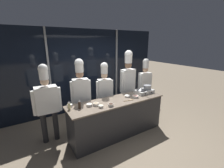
# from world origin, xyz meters

# --- Properties ---
(ground_plane) EXTENTS (24.00, 24.00, 0.00)m
(ground_plane) POSITION_xyz_m (0.00, 0.00, 0.00)
(ground_plane) COLOR #7F705B
(window_wall_back) EXTENTS (5.59, 0.09, 2.70)m
(window_wall_back) POSITION_xyz_m (0.00, 1.89, 1.35)
(window_wall_back) COLOR black
(window_wall_back) RESTS_ON ground_plane
(demo_counter) EXTENTS (2.46, 0.68, 0.92)m
(demo_counter) POSITION_xyz_m (0.00, 0.00, 0.46)
(demo_counter) COLOR #2D2D30
(demo_counter) RESTS_ON ground_plane
(portable_stove) EXTENTS (0.49, 0.35, 0.10)m
(portable_stove) POSITION_xyz_m (0.93, 0.05, 0.97)
(portable_stove) COLOR silver
(portable_stove) RESTS_ON demo_counter
(frying_pan) EXTENTS (0.26, 0.45, 0.05)m
(frying_pan) POSITION_xyz_m (0.81, 0.05, 1.05)
(frying_pan) COLOR #232326
(frying_pan) RESTS_ON portable_stove
(stock_pot) EXTENTS (0.23, 0.21, 0.11)m
(stock_pot) POSITION_xyz_m (1.04, 0.05, 1.08)
(stock_pot) COLOR #93969B
(stock_pot) RESTS_ON portable_stove
(squeeze_bottle_soy) EXTENTS (0.06, 0.06, 0.20)m
(squeeze_bottle_soy) POSITION_xyz_m (-0.95, 0.04, 1.02)
(squeeze_bottle_soy) COLOR #332319
(squeeze_bottle_soy) RESTS_ON demo_counter
(squeeze_bottle_oil) EXTENTS (0.06, 0.06, 0.19)m
(squeeze_bottle_oil) POSITION_xyz_m (-1.15, 0.10, 1.01)
(squeeze_bottle_oil) COLOR beige
(squeeze_bottle_oil) RESTS_ON demo_counter
(prep_bowl_onion) EXTENTS (0.13, 0.13, 0.05)m
(prep_bowl_onion) POSITION_xyz_m (-0.72, 0.04, 0.95)
(prep_bowl_onion) COLOR silver
(prep_bowl_onion) RESTS_ON demo_counter
(prep_bowl_noodles) EXTENTS (0.11, 0.11, 0.05)m
(prep_bowl_noodles) POSITION_xyz_m (-0.54, -0.16, 0.95)
(prep_bowl_noodles) COLOR silver
(prep_bowl_noodles) RESTS_ON demo_counter
(prep_bowl_rice) EXTENTS (0.15, 0.15, 0.04)m
(prep_bowl_rice) POSITION_xyz_m (0.35, 0.05, 0.95)
(prep_bowl_rice) COLOR silver
(prep_bowl_rice) RESTS_ON demo_counter
(prep_bowl_mushrooms) EXTENTS (0.14, 0.14, 0.06)m
(prep_bowl_mushrooms) POSITION_xyz_m (-0.58, -0.00, 0.96)
(prep_bowl_mushrooms) COLOR silver
(prep_bowl_mushrooms) RESTS_ON demo_counter
(prep_bowl_bean_sprouts) EXTENTS (0.12, 0.12, 0.05)m
(prep_bowl_bean_sprouts) POSITION_xyz_m (-1.09, 0.24, 0.95)
(prep_bowl_bean_sprouts) COLOR silver
(prep_bowl_bean_sprouts) RESTS_ON demo_counter
(prep_bowl_shrimp) EXTENTS (0.17, 0.17, 0.05)m
(prep_bowl_shrimp) POSITION_xyz_m (0.49, -0.09, 0.95)
(prep_bowl_shrimp) COLOR silver
(prep_bowl_shrimp) RESTS_ON demo_counter
(prep_bowl_soy_glaze) EXTENTS (0.12, 0.12, 0.06)m
(prep_bowl_soy_glaze) POSITION_xyz_m (-0.32, -0.21, 0.96)
(prep_bowl_soy_glaze) COLOR silver
(prep_bowl_soy_glaze) RESTS_ON demo_counter
(serving_spoon_slotted) EXTENTS (0.28, 0.06, 0.02)m
(serving_spoon_slotted) POSITION_xyz_m (0.27, -0.17, 0.93)
(serving_spoon_slotted) COLOR olive
(serving_spoon_slotted) RESTS_ON demo_counter
(chef_head) EXTENTS (0.61, 0.26, 1.85)m
(chef_head) POSITION_xyz_m (-1.50, 0.60, 1.03)
(chef_head) COLOR #232326
(chef_head) RESTS_ON ground_plane
(chef_sous) EXTENTS (0.50, 0.27, 1.91)m
(chef_sous) POSITION_xyz_m (-0.70, 0.59, 1.14)
(chef_sous) COLOR #2D3856
(chef_sous) RESTS_ON ground_plane
(chef_line) EXTENTS (0.48, 0.26, 1.78)m
(chef_line) POSITION_xyz_m (-0.02, 0.60, 1.05)
(chef_line) COLOR #2D3856
(chef_line) RESTS_ON ground_plane
(chef_pastry) EXTENTS (0.54, 0.25, 2.07)m
(chef_pastry) POSITION_xyz_m (0.75, 0.57, 1.23)
(chef_pastry) COLOR #4C4C51
(chef_pastry) RESTS_ON ground_plane
(chef_apprentice) EXTENTS (0.51, 0.25, 1.78)m
(chef_apprentice) POSITION_xyz_m (1.52, 0.65, 1.04)
(chef_apprentice) COLOR #4C4C51
(chef_apprentice) RESTS_ON ground_plane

